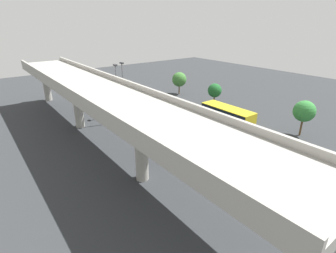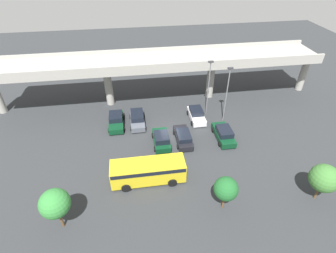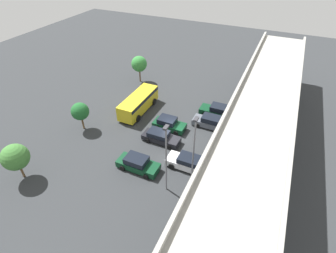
% 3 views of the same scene
% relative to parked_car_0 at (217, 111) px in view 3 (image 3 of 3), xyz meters
% --- Properties ---
extents(ground_plane, '(104.82, 104.82, 0.00)m').
position_rel_parked_car_0_xyz_m(ground_plane, '(7.20, -3.99, -0.77)').
color(ground_plane, '#2D3033').
extents(highway_overpass, '(50.10, 6.61, 7.65)m').
position_rel_parked_car_0_xyz_m(highway_overpass, '(7.20, 6.11, 5.55)').
color(highway_overpass, '#9E9B93').
rests_on(highway_overpass, ground_plane).
extents(parked_car_0, '(2.24, 4.87, 1.68)m').
position_rel_parked_car_0_xyz_m(parked_car_0, '(0.00, 0.00, 0.00)').
color(parked_car_0, '#0C381E').
rests_on(parked_car_0, ground_plane).
extents(parked_car_1, '(2.18, 4.84, 1.62)m').
position_rel_parked_car_0_xyz_m(parked_car_1, '(3.00, -0.01, 0.00)').
color(parked_car_1, '#515660').
rests_on(parked_car_1, ground_plane).
extents(parked_car_2, '(2.22, 4.42, 1.66)m').
position_rel_parked_car_0_xyz_m(parked_car_2, '(5.83, -5.12, 0.00)').
color(parked_car_2, '#0C381E').
rests_on(parked_car_2, ground_plane).
extents(parked_car_3, '(2.12, 4.88, 1.47)m').
position_rel_parked_car_0_xyz_m(parked_car_3, '(8.72, -4.97, -0.08)').
color(parked_car_3, black).
rests_on(parked_car_3, ground_plane).
extents(parked_car_4, '(2.16, 4.51, 1.61)m').
position_rel_parked_car_0_xyz_m(parked_car_4, '(11.63, -0.23, -0.01)').
color(parked_car_4, silver).
rests_on(parked_car_4, ground_plane).
extents(parked_car_5, '(2.19, 4.88, 1.65)m').
position_rel_parked_car_0_xyz_m(parked_car_5, '(14.16, -5.20, -0.01)').
color(parked_car_5, '#0C381E').
rests_on(parked_car_5, ground_plane).
extents(shuttle_bus, '(8.02, 2.82, 2.48)m').
position_rel_parked_car_0_xyz_m(shuttle_bus, '(3.61, -11.04, 0.72)').
color(shuttle_bus, gold).
rests_on(shuttle_bus, ground_plane).
extents(lamp_post_near_aisle, '(0.70, 0.35, 8.25)m').
position_rel_parked_car_0_xyz_m(lamp_post_near_aisle, '(15.48, -1.03, 4.04)').
color(lamp_post_near_aisle, slate).
rests_on(lamp_post_near_aisle, ground_plane).
extents(lamp_post_mid_lot, '(0.70, 0.35, 8.42)m').
position_rel_parked_car_0_xyz_m(lamp_post_mid_lot, '(13.44, 1.02, 4.13)').
color(lamp_post_mid_lot, slate).
rests_on(lamp_post_mid_lot, ground_plane).
extents(tree_front_left, '(2.70, 2.70, 4.65)m').
position_rel_parked_car_0_xyz_m(tree_front_left, '(-4.82, -15.57, 2.51)').
color(tree_front_left, brown).
rests_on(tree_front_left, ground_plane).
extents(tree_front_centre, '(2.36, 2.36, 3.95)m').
position_rel_parked_car_0_xyz_m(tree_front_centre, '(10.62, -15.77, 1.98)').
color(tree_front_centre, brown).
rests_on(tree_front_centre, ground_plane).
extents(tree_front_far_right, '(2.85, 2.85, 4.37)m').
position_rel_parked_car_0_xyz_m(tree_front_far_right, '(20.46, -16.09, 2.17)').
color(tree_front_far_right, brown).
rests_on(tree_front_far_right, ground_plane).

